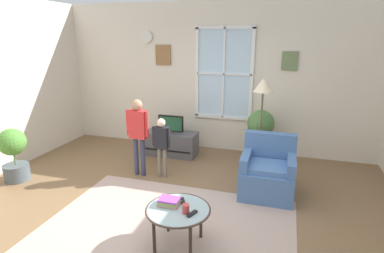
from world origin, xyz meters
The scene contains 16 objects.
ground_plane centered at (0.00, 0.00, -0.01)m, with size 6.85×5.95×0.02m, color brown.
back_wall centered at (0.00, 2.73, 1.47)m, with size 6.25×0.17×2.92m.
area_rug centered at (0.15, -0.26, 0.00)m, with size 3.03×2.18×0.01m, color tan.
tv_stand centered at (-0.68, 2.06, 0.23)m, with size 1.01×0.46×0.46m.
television centered at (-0.68, 2.06, 0.64)m, with size 0.50×0.08×0.34m.
armchair centered at (1.24, 0.98, 0.33)m, with size 0.76×0.74×0.87m.
coffee_table centered at (0.39, -0.53, 0.42)m, with size 0.72×0.72×0.46m.
book_stack centered at (0.27, -0.48, 0.49)m, with size 0.23×0.17×0.08m.
cup centered at (0.49, -0.59, 0.50)m, with size 0.08×0.08×0.10m, color #BF3F3F.
remote_near_books centered at (0.39, -0.38, 0.46)m, with size 0.04×0.14×0.02m, color black.
remote_near_cup centered at (0.57, -0.60, 0.46)m, with size 0.04×0.14×0.02m, color black.
person_red_shirt centered at (-0.85, 1.02, 0.81)m, with size 0.39×0.18×1.30m.
person_black_shirt centered at (-0.45, 1.05, 0.63)m, with size 0.30×0.14×1.01m.
potted_plant_by_window centered at (1.01, 2.27, 0.62)m, with size 0.50×0.50×0.97m.
potted_plant_corner centered at (-2.68, 0.25, 0.48)m, with size 0.43×0.43×0.87m.
floor_lamp centered at (1.05, 1.73, 1.35)m, with size 0.32×0.32×1.62m.
Camera 1 is at (1.41, -3.35, 2.25)m, focal length 29.06 mm.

